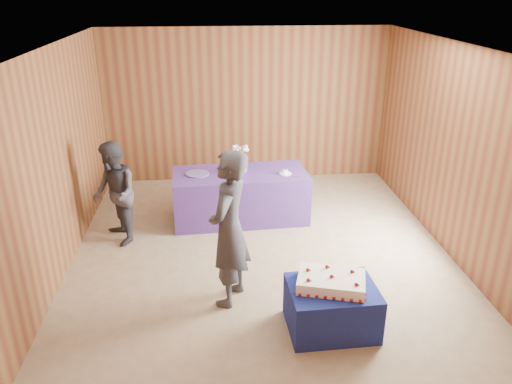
{
  "coord_description": "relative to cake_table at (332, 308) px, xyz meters",
  "views": [
    {
      "loc": [
        -0.59,
        -5.7,
        3.39
      ],
      "look_at": [
        -0.08,
        0.1,
        0.92
      ],
      "focal_mm": 35.0,
      "sensor_mm": 36.0,
      "label": 1
    }
  ],
  "objects": [
    {
      "name": "room_shell",
      "position": [
        -0.57,
        1.47,
        1.55
      ],
      "size": [
        5.04,
        6.04,
        2.72
      ],
      "color": "brown",
      "rests_on": "ground"
    },
    {
      "name": "flower_spray",
      "position": [
        -0.78,
        2.7,
        0.87
      ],
      "size": [
        0.26,
        0.26,
        0.2
      ],
      "color": "#346B2B",
      "rests_on": "vase"
    },
    {
      "name": "knife",
      "position": [
        -0.07,
        2.51,
        0.5
      ],
      "size": [
        0.25,
        0.1,
        0.0
      ],
      "primitive_type": "cube",
      "rotation": [
        0.0,
        0.0,
        -0.32
      ],
      "color": "silver",
      "rests_on": "serving_table"
    },
    {
      "name": "cake_table",
      "position": [
        0.0,
        0.0,
        0.0
      ],
      "size": [
        0.93,
        0.73,
        0.5
      ],
      "primitive_type": "cube",
      "rotation": [
        0.0,
        0.0,
        0.04
      ],
      "color": "navy",
      "rests_on": "ground"
    },
    {
      "name": "cake_slice",
      "position": [
        -0.12,
        2.62,
        0.54
      ],
      "size": [
        0.07,
        0.06,
        0.08
      ],
      "rotation": [
        0.0,
        0.0,
        0.11
      ],
      "color": "white",
      "rests_on": "plate"
    },
    {
      "name": "serving_table",
      "position": [
        -0.79,
        2.73,
        0.12
      ],
      "size": [
        2.05,
        1.02,
        0.75
      ],
      "primitive_type": "cube",
      "rotation": [
        0.0,
        0.0,
        0.06
      ],
      "color": "#5A338C",
      "rests_on": "ground"
    },
    {
      "name": "guest_left",
      "position": [
        -1.03,
        0.61,
        0.65
      ],
      "size": [
        0.65,
        0.77,
        1.8
      ],
      "primitive_type": "imported",
      "rotation": [
        0.0,
        0.0,
        -1.96
      ],
      "color": "#35363F",
      "rests_on": "ground"
    },
    {
      "name": "vase",
      "position": [
        -0.78,
        2.7,
        0.6
      ],
      "size": [
        0.23,
        0.23,
        0.21
      ],
      "primitive_type": "imported",
      "rotation": [
        0.0,
        0.0,
        0.22
      ],
      "color": "white",
      "rests_on": "serving_table"
    },
    {
      "name": "sheet_cake",
      "position": [
        -0.02,
        0.01,
        0.31
      ],
      "size": [
        0.81,
        0.65,
        0.16
      ],
      "rotation": [
        0.0,
        0.0,
        -0.28
      ],
      "color": "white",
      "rests_on": "cake_table"
    },
    {
      "name": "platter",
      "position": [
        -1.42,
        2.72,
        0.51
      ],
      "size": [
        0.35,
        0.35,
        0.02
      ],
      "primitive_type": "cylinder",
      "rotation": [
        0.0,
        0.0,
        0.03
      ],
      "color": "#614F9E",
      "rests_on": "serving_table"
    },
    {
      "name": "ground",
      "position": [
        -0.57,
        1.47,
        -0.25
      ],
      "size": [
        6.0,
        6.0,
        0.0
      ],
      "primitive_type": "plane",
      "color": "tan",
      "rests_on": "ground"
    },
    {
      "name": "plate",
      "position": [
        -0.12,
        2.62,
        0.51
      ],
      "size": [
        0.23,
        0.23,
        0.01
      ],
      "primitive_type": "cylinder",
      "rotation": [
        0.0,
        0.0,
        0.32
      ],
      "color": "white",
      "rests_on": "serving_table"
    },
    {
      "name": "guest_right",
      "position": [
        -2.53,
        2.15,
        0.47
      ],
      "size": [
        0.79,
        0.87,
        1.45
      ],
      "primitive_type": "imported",
      "rotation": [
        0.0,
        0.0,
        -1.14
      ],
      "color": "#353640",
      "rests_on": "ground"
    }
  ]
}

